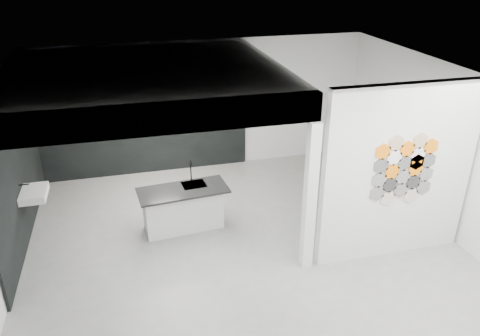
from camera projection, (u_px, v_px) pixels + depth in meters
name	position (u px, v px, depth m)	size (l,w,h in m)	color
floor	(239.00, 237.00, 8.00)	(7.00, 6.00, 0.01)	gray
partition_panel	(398.00, 174.00, 7.02)	(2.45, 0.15, 2.80)	silver
bay_clad_back	(144.00, 121.00, 9.81)	(4.40, 0.04, 2.35)	black
bay_clad_left	(17.00, 172.00, 7.60)	(0.04, 4.00, 2.35)	black
bulkhead	(145.00, 80.00, 7.49)	(4.40, 4.00, 0.40)	silver
corner_column	(310.00, 198.00, 6.80)	(0.16, 0.16, 2.35)	silver
fascia_beam	(155.00, 119.00, 5.81)	(4.40, 0.16, 0.40)	silver
wall_basin	(34.00, 194.00, 7.61)	(0.40, 0.60, 0.12)	silver
display_shelf	(149.00, 117.00, 9.68)	(3.00, 0.15, 0.04)	black
kitchen_island	(183.00, 207.00, 8.08)	(1.56, 0.80, 1.21)	silver
stockpot	(99.00, 116.00, 9.41)	(0.22, 0.22, 0.18)	black
kettle	(201.00, 108.00, 9.89)	(0.18, 0.18, 0.15)	black
glass_bowl	(213.00, 109.00, 9.96)	(0.12, 0.12, 0.09)	gray
glass_vase	(212.00, 107.00, 9.94)	(0.11, 0.11, 0.16)	gray
bottle_dark	(119.00, 115.00, 9.51)	(0.06, 0.06, 0.16)	black
utensil_cup	(121.00, 116.00, 9.53)	(0.07, 0.07, 0.09)	black
hex_tile_cluster	(404.00, 170.00, 6.91)	(1.04, 0.02, 1.16)	#66635E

